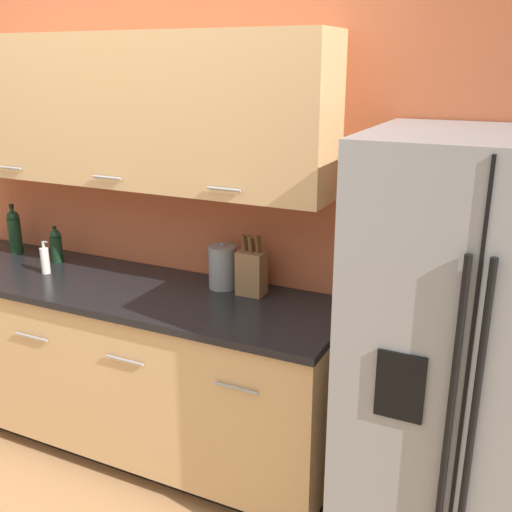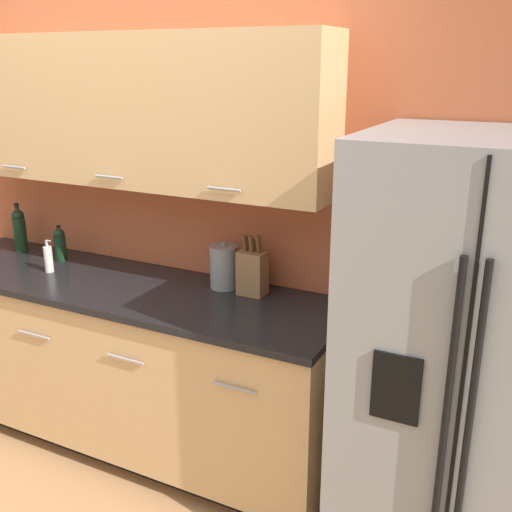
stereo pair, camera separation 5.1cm
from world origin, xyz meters
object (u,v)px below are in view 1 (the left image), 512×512
object	(u,v)px
refrigerator	(475,370)
knife_block	(252,272)
steel_canister	(223,267)
wine_bottle	(14,231)
oil_bottle	(56,245)
soap_dispenser	(45,260)

from	to	relation	value
refrigerator	knife_block	world-z (taller)	refrigerator
knife_block	steel_canister	bearing A→B (deg)	173.78
refrigerator	knife_block	xyz separation A→B (m)	(-1.04, 0.24, 0.16)
wine_bottle	steel_canister	xyz separation A→B (m)	(1.35, 0.02, -0.02)
refrigerator	oil_bottle	world-z (taller)	refrigerator
soap_dispenser	oil_bottle	size ratio (longest dim) A/B	0.87
refrigerator	steel_canister	size ratio (longest dim) A/B	7.70
knife_block	soap_dispenser	world-z (taller)	knife_block
refrigerator	steel_canister	distance (m)	1.24
knife_block	oil_bottle	bearing A→B (deg)	-178.73
oil_bottle	steel_canister	world-z (taller)	steel_canister
refrigerator	steel_canister	xyz separation A→B (m)	(-1.21, 0.25, 0.15)
refrigerator	wine_bottle	bearing A→B (deg)	174.68
knife_block	wine_bottle	bearing A→B (deg)	179.96
wine_bottle	steel_canister	distance (m)	1.35
steel_canister	soap_dispenser	bearing A→B (deg)	-167.00
refrigerator	soap_dispenser	world-z (taller)	refrigerator
oil_bottle	soap_dispenser	bearing A→B (deg)	-64.62
wine_bottle	oil_bottle	distance (m)	0.34
soap_dispenser	wine_bottle	bearing A→B (deg)	154.40
soap_dispenser	steel_canister	bearing A→B (deg)	13.00
soap_dispenser	steel_canister	size ratio (longest dim) A/B	0.77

